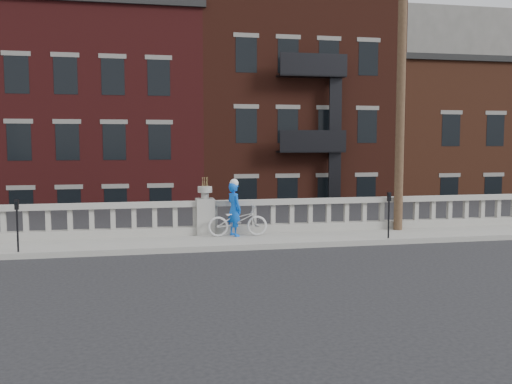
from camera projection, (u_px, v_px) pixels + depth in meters
ground at (224, 267)px, 13.65m from camera, size 120.00×120.00×0.00m
sidewalk at (209, 242)px, 16.57m from camera, size 32.00×2.20×0.15m
balustrade at (205, 218)px, 17.44m from camera, size 28.00×0.34×1.03m
planter_pedestal at (205, 212)px, 17.42m from camera, size 0.55×0.55×1.76m
lower_level at (179, 147)px, 36.00m from camera, size 80.00×44.00×20.80m
utility_pole at (401, 70)px, 17.94m from camera, size 1.60×0.28×10.00m
parking_meter_b at (17, 219)px, 14.63m from camera, size 0.10×0.09×1.36m
parking_meter_c at (389, 210)px, 16.71m from camera, size 0.10×0.09×1.36m
bicycle at (238, 221)px, 17.11m from camera, size 1.81×0.69×0.94m
cyclist at (234, 209)px, 17.12m from camera, size 0.58×0.69×1.62m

